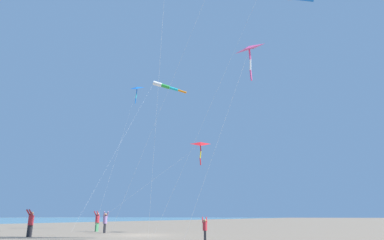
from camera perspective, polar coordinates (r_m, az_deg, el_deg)
The scene contains 9 objects.
ground_plane at distance 26.97m, azimuth -8.87°, elevation -19.08°, with size 600.00×600.00×0.00m, color #756654.
person_adult_flyer at distance 33.90m, azimuth -16.07°, elevation -16.32°, with size 0.43×0.55×1.88m.
person_child_green_jacket at distance 30.85m, azimuth -14.81°, elevation -16.55°, with size 0.65×0.62×1.80m.
person_child_grey_jacket at distance 26.69m, azimuth -26.14°, elevation -15.52°, with size 0.48×0.60×1.87m.
person_bystander_far at distance 20.55m, azimuth 2.25°, elevation -18.12°, with size 0.45×0.49×1.36m.
kite_delta_black_fish_shape at distance 34.71m, azimuth -9.55°, elevation 5.39°, with size 3.96×1.63×14.46m.
kite_windsock_rainbow_low_near at distance 42.07m, azimuth -4.71°, elevation 5.82°, with size 6.34×10.96×17.92m.
kite_delta_purple_drifting at distance 31.16m, azimuth 1.44°, elevation -4.19°, with size 9.82×5.78×8.32m.
kite_delta_white_trailing at distance 19.09m, azimuth 9.82°, elevation 12.02°, with size 4.83×1.14×10.73m.
Camera 1 is at (-15.43, 22.07, 1.40)m, focal length 30.83 mm.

